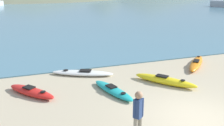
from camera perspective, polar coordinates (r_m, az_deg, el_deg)
name	(u,v)px	position (r m, az deg, el deg)	size (l,w,h in m)	color
ground_plane	(198,119)	(10.36, 18.26, -11.48)	(400.00, 400.00, 0.00)	tan
bay_water	(50,10)	(49.61, -13.27, 11.13)	(160.00, 70.00, 0.06)	teal
kayak_on_sand_0	(113,90)	(11.95, 0.22, -5.93)	(1.33, 2.90, 0.30)	teal
kayak_on_sand_2	(196,63)	(16.52, 17.88, -0.02)	(2.81, 2.83, 0.39)	orange
kayak_on_sand_3	(31,92)	(12.27, -17.14, -5.95)	(2.17, 2.54, 0.36)	red
kayak_on_sand_4	(165,80)	(13.22, 11.46, -3.72)	(2.45, 2.93, 0.41)	yellow
kayak_on_sand_5	(83,73)	(14.26, -6.44, -2.17)	(3.34, 2.14, 0.29)	white
person_near_foreground	(138,114)	(8.12, 5.71, -10.99)	(0.35, 0.30, 1.73)	gray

